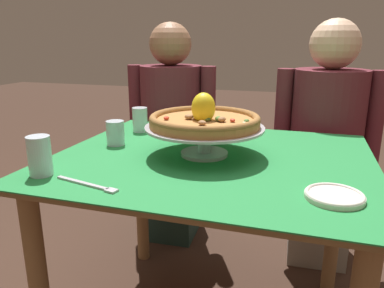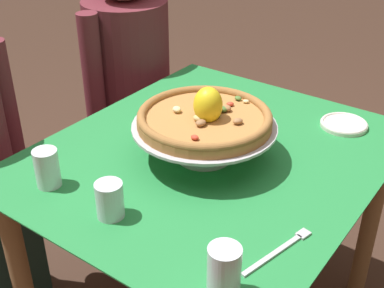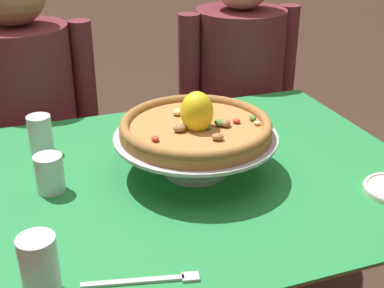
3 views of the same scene
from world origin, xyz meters
The scene contains 10 objects.
dining_table centered at (0.00, 0.00, 0.60)m, with size 1.07×0.92×0.71m.
pizza_stand centered at (-0.03, 0.01, 0.79)m, with size 0.41×0.41×0.10m.
pizza centered at (-0.03, 0.00, 0.84)m, with size 0.38×0.38×0.12m.
water_glass_front_left centered at (-0.44, -0.33, 0.77)m, with size 0.07×0.07×0.12m.
water_glass_back_left centered at (-0.39, 0.25, 0.76)m, with size 0.06×0.06×0.10m.
water_glass_side_left centered at (-0.39, 0.03, 0.75)m, with size 0.07×0.07×0.09m.
side_plate centered at (0.38, -0.25, 0.72)m, with size 0.15×0.15×0.02m.
dinner_fork centered at (-0.26, -0.36, 0.72)m, with size 0.22×0.07×0.01m.
diner_left centered at (-0.40, 0.68, 0.57)m, with size 0.49×0.34×1.19m.
diner_right centered at (0.40, 0.69, 0.58)m, with size 0.50×0.36×1.20m.
Camera 1 is at (0.29, -1.18, 1.10)m, focal length 34.61 mm.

